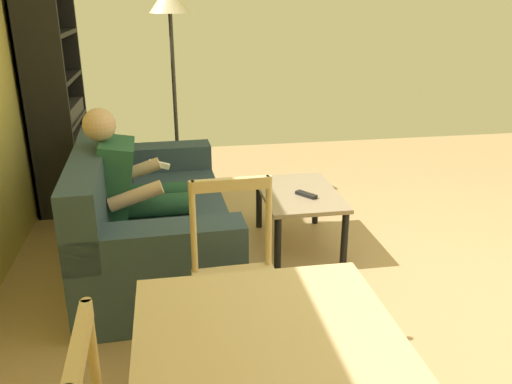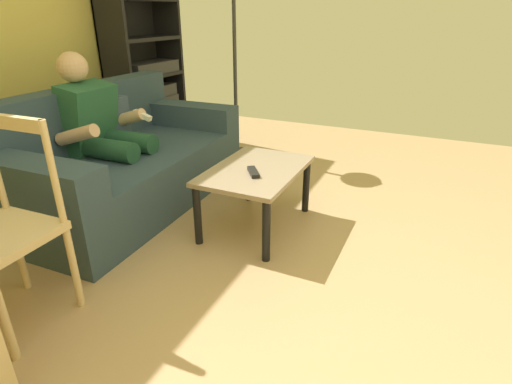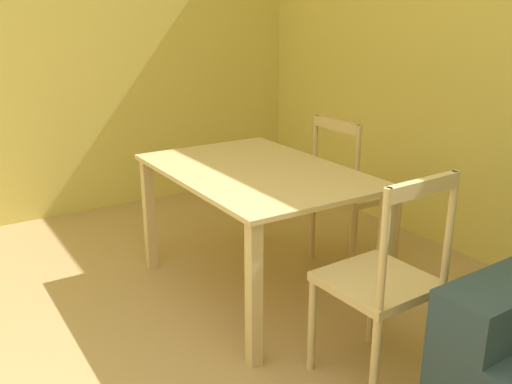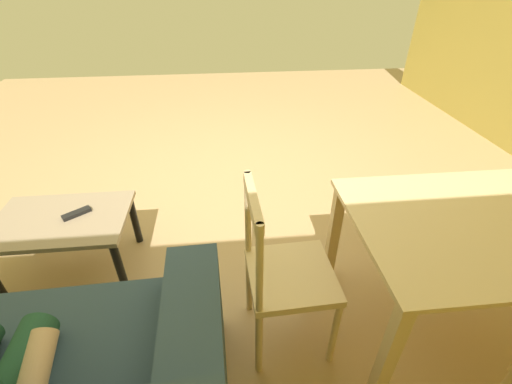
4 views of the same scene
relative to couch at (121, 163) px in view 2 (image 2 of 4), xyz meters
name	(u,v)px [view 2 (image 2 of 4)]	position (x,y,z in m)	size (l,w,h in m)	color
couch	(121,163)	(0.00, 0.00, 0.00)	(1.93, 1.04, 0.87)	#2D4251
person_lounging	(104,131)	(-0.08, 0.04, 0.27)	(0.60, 0.85, 1.13)	#23563D
coffee_table	(256,177)	(0.05, -1.12, 0.05)	(0.82, 0.56, 0.43)	gray
tv_remote	(253,172)	(-0.04, -1.15, 0.13)	(0.05, 0.17, 0.02)	black
bookshelf	(146,80)	(1.31, 0.77, 0.40)	(0.89, 0.36, 1.88)	black
dining_chair_facing_couch	(5,232)	(-1.26, -0.48, 0.16)	(0.44, 0.44, 0.97)	#D1B27F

